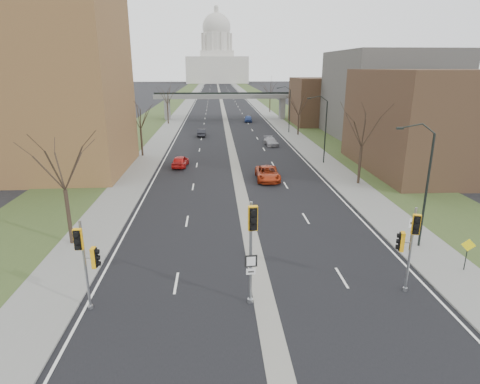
{
  "coord_description": "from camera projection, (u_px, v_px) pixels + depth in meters",
  "views": [
    {
      "loc": [
        -2.52,
        -19.27,
        12.26
      ],
      "look_at": [
        -0.82,
        8.25,
        3.65
      ],
      "focal_mm": 30.0,
      "sensor_mm": 36.0,
      "label": 1
    }
  ],
  "objects": [
    {
      "name": "tree_left_b",
      "position": [
        140.0,
        112.0,
        55.74
      ],
      "size": [
        6.75,
        6.75,
        8.81
      ],
      "color": "#382B21",
      "rests_on": "sidewalk_left"
    },
    {
      "name": "car_right_near",
      "position": [
        268.0,
        173.0,
        45.3
      ],
      "size": [
        2.64,
        5.54,
        1.53
      ],
      "primitive_type": "imported",
      "rotation": [
        0.0,
        0.0,
        -0.02
      ],
      "color": "#A32E11",
      "rests_on": "ground"
    },
    {
      "name": "capitol",
      "position": [
        217.0,
        59.0,
        321.47
      ],
      "size": [
        48.0,
        42.0,
        55.75
      ],
      "color": "beige",
      "rests_on": "ground"
    },
    {
      "name": "tree_right_b",
      "position": [
        299.0,
        104.0,
        73.59
      ],
      "size": [
        6.3,
        6.3,
        8.22
      ],
      "color": "#382B21",
      "rests_on": "sidewalk_right"
    },
    {
      "name": "tree_left_c",
      "position": [
        167.0,
        92.0,
        87.88
      ],
      "size": [
        7.65,
        7.65,
        9.99
      ],
      "color": "#382B21",
      "rests_on": "sidewalk_left"
    },
    {
      "name": "ground",
      "position": [
        264.0,
        299.0,
        22.16
      ],
      "size": [
        700.0,
        700.0,
        0.0
      ],
      "primitive_type": "plane",
      "color": "black",
      "rests_on": "ground"
    },
    {
      "name": "road_surface",
      "position": [
        221.0,
        98.0,
        165.06
      ],
      "size": [
        20.0,
        600.0,
        0.01
      ],
      "primitive_type": "cube",
      "color": "black",
      "rests_on": "ground"
    },
    {
      "name": "apartment_building",
      "position": [
        9.0,
        79.0,
        45.92
      ],
      "size": [
        25.0,
        16.0,
        22.0
      ],
      "primitive_type": "cube",
      "color": "brown",
      "rests_on": "ground"
    },
    {
      "name": "signal_pole_left",
      "position": [
        86.0,
        254.0,
        20.16
      ],
      "size": [
        0.89,
        0.87,
        4.98
      ],
      "rotation": [
        0.0,
        0.0,
        -0.02
      ],
      "color": "gray",
      "rests_on": "ground"
    },
    {
      "name": "signal_pole_median",
      "position": [
        252.0,
        237.0,
        20.34
      ],
      "size": [
        0.67,
        0.95,
        5.79
      ],
      "rotation": [
        0.0,
        0.0,
        0.08
      ],
      "color": "gray",
      "rests_on": "ground"
    },
    {
      "name": "tree_right_c",
      "position": [
        270.0,
        87.0,
        111.33
      ],
      "size": [
        7.65,
        7.65,
        9.99
      ],
      "color": "#382B21",
      "rests_on": "sidewalk_right"
    },
    {
      "name": "grass_verge_left",
      "position": [
        177.0,
        98.0,
        163.98
      ],
      "size": [
        8.0,
        600.0,
        0.1
      ],
      "primitive_type": "cube",
      "color": "#31401D",
      "rests_on": "ground"
    },
    {
      "name": "streetlight_near",
      "position": [
        420.0,
        151.0,
        26.45
      ],
      "size": [
        2.61,
        0.2,
        8.7
      ],
      "color": "black",
      "rests_on": "sidewalk_right"
    },
    {
      "name": "median_strip",
      "position": [
        221.0,
        98.0,
        165.06
      ],
      "size": [
        1.2,
        600.0,
        0.02
      ],
      "primitive_type": "cube",
      "color": "gray",
      "rests_on": "ground"
    },
    {
      "name": "car_right_far",
      "position": [
        248.0,
        119.0,
        93.57
      ],
      "size": [
        2.09,
        4.45,
        1.47
      ],
      "primitive_type": "imported",
      "rotation": [
        0.0,
        0.0,
        -0.08
      ],
      "color": "navy",
      "rests_on": "ground"
    },
    {
      "name": "sidewalk_right",
      "position": [
        250.0,
        98.0,
        165.75
      ],
      "size": [
        4.0,
        600.0,
        0.12
      ],
      "primitive_type": "cube",
      "color": "gray",
      "rests_on": "ground"
    },
    {
      "name": "car_right_mid",
      "position": [
        271.0,
        141.0,
        65.37
      ],
      "size": [
        2.18,
        4.63,
        1.31
      ],
      "primitive_type": "imported",
      "rotation": [
        0.0,
        0.0,
        0.08
      ],
      "color": "gray",
      "rests_on": "ground"
    },
    {
      "name": "commercial_block_near",
      "position": [
        434.0,
        121.0,
        48.46
      ],
      "size": [
        16.0,
        20.0,
        12.0
      ],
      "primitive_type": "cube",
      "color": "#4C3423",
      "rests_on": "ground"
    },
    {
      "name": "grass_verge_right",
      "position": [
        264.0,
        98.0,
        166.11
      ],
      "size": [
        8.0,
        600.0,
        0.1
      ],
      "primitive_type": "cube",
      "color": "#31401D",
      "rests_on": "ground"
    },
    {
      "name": "car_left_far",
      "position": [
        202.0,
        133.0,
        74.04
      ],
      "size": [
        1.51,
        4.17,
        1.37
      ],
      "primitive_type": "imported",
      "rotation": [
        0.0,
        0.0,
        3.13
      ],
      "color": "black",
      "rests_on": "ground"
    },
    {
      "name": "sidewalk_left",
      "position": [
        191.0,
        98.0,
        164.33
      ],
      "size": [
        4.0,
        600.0,
        0.12
      ],
      "primitive_type": "cube",
      "color": "gray",
      "rests_on": "ground"
    },
    {
      "name": "streetlight_mid",
      "position": [
        321.0,
        110.0,
        51.22
      ],
      "size": [
        2.61,
        0.2,
        8.7
      ],
      "color": "black",
      "rests_on": "sidewalk_right"
    },
    {
      "name": "warning_sign",
      "position": [
        467.0,
        250.0,
        24.7
      ],
      "size": [
        0.79,
        0.31,
        2.12
      ],
      "rotation": [
        0.0,
        0.0,
        -0.35
      ],
      "color": "black",
      "rests_on": "sidewalk_right"
    },
    {
      "name": "tree_left_a",
      "position": [
        60.0,
        154.0,
        27.03
      ],
      "size": [
        7.2,
        7.2,
        9.4
      ],
      "color": "#382B21",
      "rests_on": "sidewalk_left"
    },
    {
      "name": "pedestrian_bridge",
      "position": [
        225.0,
        99.0,
        96.93
      ],
      "size": [
        34.0,
        3.0,
        6.45
      ],
      "color": "slate",
      "rests_on": "ground"
    },
    {
      "name": "tree_right_a",
      "position": [
        363.0,
        123.0,
        41.91
      ],
      "size": [
        7.2,
        7.2,
        9.4
      ],
      "color": "#382B21",
      "rests_on": "sidewalk_right"
    },
    {
      "name": "commercial_block_mid",
      "position": [
        387.0,
        95.0,
        71.11
      ],
      "size": [
        18.0,
        22.0,
        15.0
      ],
      "primitive_type": "cube",
      "color": "#56534E",
      "rests_on": "ground"
    },
    {
      "name": "speed_limit_sign",
      "position": [
        412.0,
        228.0,
        27.28
      ],
      "size": [
        0.51,
        0.06,
        2.38
      ],
      "rotation": [
        0.0,
        0.0,
        0.03
      ],
      "color": "black",
      "rests_on": "sidewalk_right"
    },
    {
      "name": "commercial_block_far",
      "position": [
        326.0,
        101.0,
        88.65
      ],
      "size": [
        14.0,
        14.0,
        10.0
      ],
      "primitive_type": "cube",
      "color": "#4C3423",
      "rests_on": "ground"
    },
    {
      "name": "signal_pole_right",
      "position": [
        409.0,
        239.0,
        21.88
      ],
      "size": [
        0.85,
        1.1,
        5.06
      ],
      "rotation": [
        0.0,
        0.0,
        -0.29
      ],
      "color": "gray",
      "rests_on": "ground"
    },
    {
      "name": "streetlight_far",
      "position": [
        286.0,
        96.0,
        75.99
      ],
      "size": [
        2.61,
        0.2,
        8.7
      ],
      "color": "black",
      "rests_on": "sidewalk_right"
    },
    {
      "name": "car_left_near",
      "position": [
        180.0,
        161.0,
        51.3
      ],
      "size": [
        2.15,
        4.5,
        1.48
      ],
      "primitive_type": "imported",
      "rotation": [
        0.0,
        0.0,
        3.05
      ],
      "color": "#B51714",
      "rests_on": "ground"
    }
  ]
}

